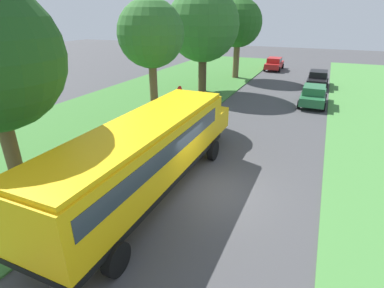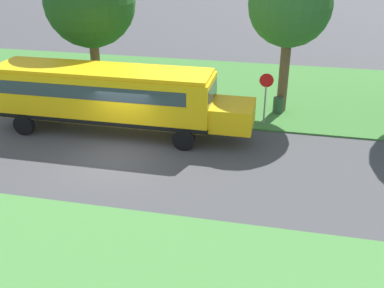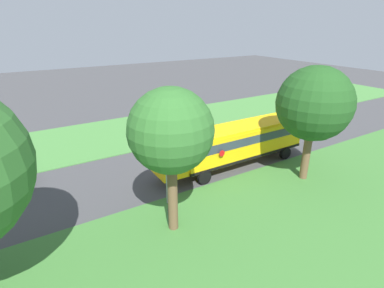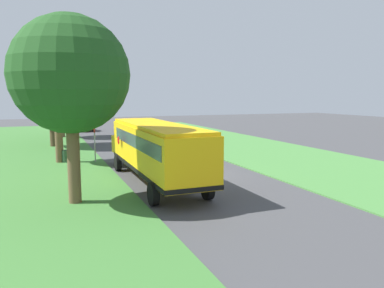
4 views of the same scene
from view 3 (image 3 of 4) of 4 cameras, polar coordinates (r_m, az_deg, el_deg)
ground_plane at (r=24.97m, az=2.96°, el=-2.32°), size 120.00×120.00×0.00m
grass_verge at (r=18.66m, az=20.89°, el=-13.01°), size 12.00×80.00×0.08m
grass_far_side at (r=32.26m, az=-6.04°, el=3.42°), size 10.00×80.00×0.07m
school_bus at (r=23.09m, az=8.79°, el=0.53°), size 2.84×12.42×3.16m
oak_tree_beside_bus at (r=20.98m, az=21.99°, el=7.34°), size 4.88×4.88×7.92m
oak_tree_roadside_mid at (r=14.07m, az=-3.84°, el=1.87°), size 4.16×4.16×7.70m
stop_sign at (r=17.88m, az=-4.89°, el=-6.68°), size 0.08×0.68×2.74m
trash_bin at (r=16.91m, az=-3.78°, el=-13.69°), size 0.56×0.56×0.90m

